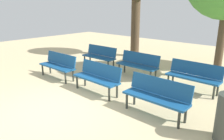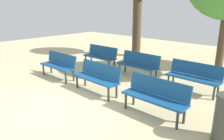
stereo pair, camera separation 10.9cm
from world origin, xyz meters
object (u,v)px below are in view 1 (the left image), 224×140
bench_r0_c2 (157,95)px  bench_r1_c0 (100,55)px  bench_r0_c0 (58,64)px  bench_r1_c1 (138,63)px  bench_r1_c2 (194,75)px  bench_r0_c1 (98,76)px

bench_r0_c2 → bench_r1_c0: bearing=152.6°
bench_r0_c0 → bench_r0_c2: same height
bench_r1_c1 → bench_r1_c2: size_ratio=1.00×
bench_r0_c0 → bench_r1_c2: size_ratio=1.00×
bench_r0_c2 → bench_r1_c1: size_ratio=1.00×
bench_r1_c1 → bench_r1_c2: 2.04m
bench_r0_c0 → bench_r1_c0: bearing=88.7°
bench_r1_c0 → bench_r0_c1: bearing=-46.4°
bench_r0_c2 → bench_r1_c2: same height
bench_r1_c1 → bench_r1_c2: same height
bench_r0_c0 → bench_r0_c2: 4.05m
bench_r0_c0 → bench_r0_c2: size_ratio=1.00×
bench_r1_c0 → bench_r1_c1: 2.01m
bench_r0_c0 → bench_r1_c2: (4.08, 2.01, 0.00)m
bench_r1_c1 → bench_r0_c2: bearing=-44.9°
bench_r0_c2 → bench_r1_c1: (-2.01, 2.05, 0.00)m
bench_r0_c1 → bench_r0_c2: size_ratio=1.01×
bench_r0_c1 → bench_r1_c2: 2.89m
bench_r0_c0 → bench_r1_c1: (2.04, 2.00, 0.00)m
bench_r0_c2 → bench_r1_c2: 2.06m
bench_r1_c0 → bench_r1_c2: same height
bench_r0_c1 → bench_r0_c0: bearing=-179.3°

